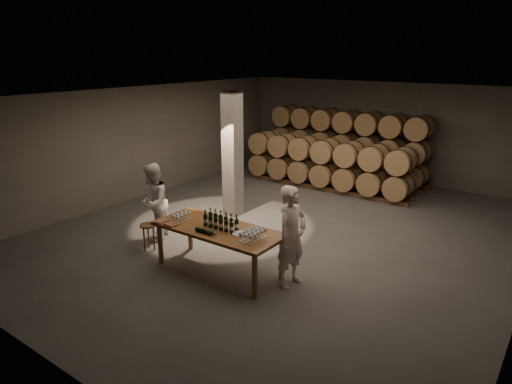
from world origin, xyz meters
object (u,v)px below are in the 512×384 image
Objects in this scene: stool at (148,229)px; person_man at (291,237)px; bottle_cluster at (221,222)px; notebook_near at (171,224)px; plate at (240,234)px; person_woman at (153,202)px; tasting_table at (218,233)px.

person_man is (3.29, 0.49, 0.47)m from stool.
bottle_cluster reaches higher than notebook_near.
bottle_cluster is 1.00m from notebook_near.
plate is 1.43m from notebook_near.
person_woman is (-3.62, -0.03, -0.06)m from person_man.
notebook_near is 0.13× the size of person_man.
tasting_table is at bearing 110.23° from person_man.
tasting_table is at bearing 32.13° from notebook_near.
plate reaches higher than tasting_table.
stool is at bearing -175.24° from bottle_cluster.
person_woman reaches higher than bottle_cluster.
plate is at bearing -0.38° from tasting_table.
tasting_table is 3.55× the size of bottle_cluster.
person_man is (0.89, 0.36, 0.04)m from plate.
notebook_near reaches higher than stool.
person_woman is at bearing 124.95° from stool.
notebook_near is (-1.37, -0.42, 0.01)m from plate.
bottle_cluster reaches higher than plate.
person_man is at bearing 24.04° from notebook_near.
notebook_near is at bearing -15.58° from stool.
plate is 1.25× the size of notebook_near.
bottle_cluster is 1.25× the size of stool.
tasting_table is 1.48m from person_man.
person_man is at bearing 8.51° from stool.
plate is 0.16× the size of person_man.
bottle_cluster reaches higher than tasting_table.
bottle_cluster reaches higher than stool.
bottle_cluster is at bearing 22.36° from tasting_table.
person_man is at bearing 58.57° from person_woman.
bottle_cluster is 0.39× the size of person_man.
plate is 2.75m from person_woman.
person_man is at bearing 13.62° from bottle_cluster.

